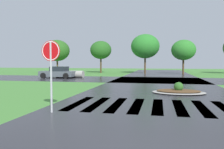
{
  "coord_description": "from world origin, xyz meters",
  "views": [
    {
      "loc": [
        0.05,
        -3.99,
        1.92
      ],
      "look_at": [
        -2.94,
        10.17,
        1.09
      ],
      "focal_mm": 36.06,
      "sensor_mm": 36.0,
      "label": 1
    }
  ],
  "objects_px": {
    "car_blue_compact": "(58,73)",
    "drainage_pipe_stack": "(70,74)",
    "stop_sign": "(51,59)",
    "median_island": "(179,91)"
  },
  "relations": [
    {
      "from": "stop_sign",
      "to": "median_island",
      "type": "relative_size",
      "value": 0.85
    },
    {
      "from": "car_blue_compact",
      "to": "stop_sign",
      "type": "bearing_deg",
      "value": 113.48
    },
    {
      "from": "median_island",
      "to": "car_blue_compact",
      "type": "distance_m",
      "value": 16.71
    },
    {
      "from": "car_blue_compact",
      "to": "drainage_pipe_stack",
      "type": "xyz_separation_m",
      "value": [
        1.09,
        0.88,
        -0.2
      ]
    },
    {
      "from": "median_island",
      "to": "drainage_pipe_stack",
      "type": "xyz_separation_m",
      "value": [
        -11.84,
        11.45,
        0.29
      ]
    },
    {
      "from": "drainage_pipe_stack",
      "to": "stop_sign",
      "type": "bearing_deg",
      "value": -69.43
    },
    {
      "from": "car_blue_compact",
      "to": "median_island",
      "type": "bearing_deg",
      "value": 139.57
    },
    {
      "from": "stop_sign",
      "to": "drainage_pipe_stack",
      "type": "relative_size",
      "value": 0.75
    },
    {
      "from": "median_island",
      "to": "drainage_pipe_stack",
      "type": "bearing_deg",
      "value": 135.96
    },
    {
      "from": "car_blue_compact",
      "to": "drainage_pipe_stack",
      "type": "height_order",
      "value": "car_blue_compact"
    }
  ]
}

